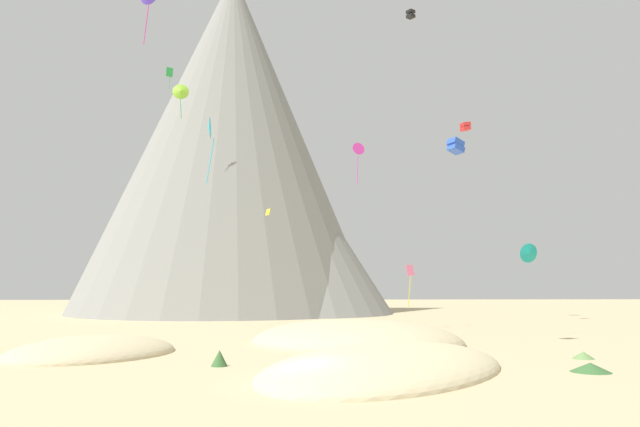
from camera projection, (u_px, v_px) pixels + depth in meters
name	position (u px, v px, depth m)	size (l,w,h in m)	color
ground_plane	(301.00, 385.00, 27.13)	(400.00, 400.00, 0.00)	#C6B284
dune_foreground_left	(356.00, 343.00, 47.70)	(18.27, 16.42, 3.98)	#CCBA8E
dune_foreground_right	(93.00, 354.00, 39.79)	(13.43, 10.32, 2.54)	#CCBA8E
dune_midground	(388.00, 370.00, 32.20)	(20.57, 11.78, 2.72)	beige
bush_near_right	(219.00, 358.00, 33.67)	(1.00, 1.00, 0.95)	#386633
bush_near_left	(583.00, 355.00, 37.18)	(1.44, 1.44, 0.47)	#668C4C
bush_far_right	(389.00, 342.00, 46.62)	(1.76, 1.76, 0.42)	#668C4C
bush_scatter_east	(590.00, 367.00, 31.31)	(2.19, 2.19, 0.52)	#386633
rock_massif	(245.00, 164.00, 110.13)	(66.17, 57.82, 68.51)	gray
kite_black_high	(411.00, 14.00, 75.97)	(1.31, 1.30, 1.11)	black
kite_cyan_mid	(209.00, 129.00, 50.35)	(0.76, 1.95, 6.01)	#33BCDB
kite_rainbow_low	(410.00, 275.00, 65.94)	(1.09, 0.59, 4.91)	#E5668C
kite_green_high	(169.00, 73.00, 89.06)	(1.07, 0.73, 3.48)	green
kite_lime_high	(181.00, 91.00, 71.06)	(2.11, 0.82, 4.52)	#8CD133
kite_teal_low	(529.00, 253.00, 57.34)	(2.05, 0.98, 1.97)	teal
kite_orange_low	(265.00, 272.00, 85.00)	(2.23, 1.96, 2.10)	orange
kite_magenta_mid	(358.00, 150.00, 65.58)	(1.58, 0.98, 4.89)	#D1339E
kite_red_high	(465.00, 127.00, 89.43)	(1.56, 1.50, 1.43)	red
kite_blue_mid	(456.00, 146.00, 47.99)	(1.52, 1.47, 1.31)	blue
kite_yellow_low	(268.00, 212.00, 67.61)	(0.65, 0.80, 0.84)	yellow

